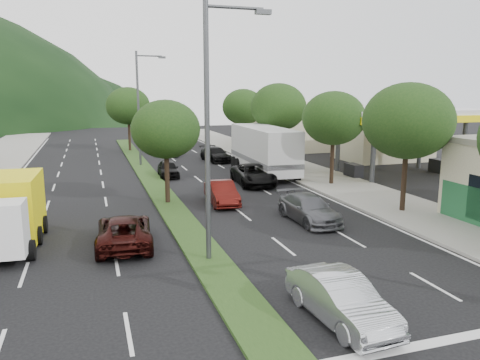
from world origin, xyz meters
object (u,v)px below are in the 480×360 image
object	(u,v)px
streetlight_mid	(141,103)
car_queue_d	(253,175)
tree_r_e	(243,107)
motorhome	(264,149)
car_queue_c	(222,193)
tree_r_d	(278,107)
tree_r_c	(334,118)
car_queue_f	(216,154)
tree_r_b	(408,121)
suv_maroon	(124,231)
sedan_silver	(340,299)
car_queue_b	(309,209)
tree_med_far	(128,106)
tree_med_near	(166,129)
box_truck	(12,214)
streetlight_near	(212,119)
car_queue_a	(168,169)
car_queue_e	(170,150)

from	to	relation	value
streetlight_mid	car_queue_d	xyz separation A→B (m)	(6.61, -11.01, -4.86)
tree_r_e	motorhome	bearing A→B (deg)	-101.85
car_queue_c	motorhome	distance (m)	10.64
car_queue_d	tree_r_d	bearing A→B (deg)	60.59
tree_r_c	car_queue_f	xyz separation A→B (m)	(-4.85, 13.78, -4.08)
tree_r_c	motorhome	size ratio (longest dim) A/B	0.65
tree_r_b	suv_maroon	world-z (taller)	tree_r_b
sedan_silver	car_queue_f	size ratio (longest dim) A/B	0.91
streetlight_mid	sedan_silver	size ratio (longest dim) A/B	2.38
car_queue_b	car_queue_c	bearing A→B (deg)	121.06
car_queue_f	tree_med_far	bearing A→B (deg)	118.17
car_queue_f	tree_med_near	bearing A→B (deg)	-121.20
motorhome	car_queue_f	bearing A→B (deg)	104.91
tree_r_d	motorhome	size ratio (longest dim) A/B	0.72
sedan_silver	box_truck	world-z (taller)	box_truck
tree_med_near	car_queue_c	bearing A→B (deg)	-18.34
tree_med_far	streetlight_near	bearing A→B (deg)	-89.67
car_queue_d	streetlight_near	bearing A→B (deg)	-111.80
tree_med_near	car_queue_a	size ratio (longest dim) A/B	1.62
tree_r_b	car_queue_c	distance (m)	11.14
tree_r_d	car_queue_b	world-z (taller)	tree_r_d
tree_r_b	tree_r_d	distance (m)	18.00
tree_r_c	streetlight_mid	size ratio (longest dim) A/B	0.65
tree_med_near	suv_maroon	bearing A→B (deg)	-113.07
suv_maroon	car_queue_d	distance (m)	14.83
tree_r_c	tree_r_e	bearing A→B (deg)	90.00
tree_r_b	streetlight_near	world-z (taller)	streetlight_near
tree_r_c	tree_med_near	bearing A→B (deg)	-170.54
tree_r_c	tree_r_e	world-z (taller)	tree_r_e
tree_r_d	box_truck	world-z (taller)	tree_r_d
tree_r_c	car_queue_c	distance (m)	10.28
tree_r_d	suv_maroon	bearing A→B (deg)	-128.19
car_queue_e	car_queue_f	distance (m)	6.14
suv_maroon	car_queue_b	size ratio (longest dim) A/B	1.06
tree_r_c	motorhome	world-z (taller)	tree_r_c
tree_r_b	car_queue_d	world-z (taller)	tree_r_b
car_queue_a	car_queue_c	world-z (taller)	car_queue_c
tree_med_near	car_queue_c	world-z (taller)	tree_med_near
car_queue_e	motorhome	distance (m)	14.22
streetlight_near	car_queue_c	xyz separation A→B (m)	(2.84, 8.99, -4.90)
suv_maroon	car_queue_b	distance (m)	9.39
suv_maroon	car_queue_b	xyz separation A→B (m)	(9.33, 1.09, -0.01)
tree_r_c	car_queue_d	world-z (taller)	tree_r_c
sedan_silver	car_queue_e	size ratio (longest dim) A/B	1.20
car_queue_b	streetlight_mid	bearing A→B (deg)	104.18
streetlight_near	car_queue_d	world-z (taller)	streetlight_near
sedan_silver	suv_maroon	world-z (taller)	sedan_silver
tree_r_b	box_truck	size ratio (longest dim) A/B	1.14
tree_med_near	tree_r_c	bearing A→B (deg)	9.46
tree_r_e	car_queue_f	world-z (taller)	tree_r_e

